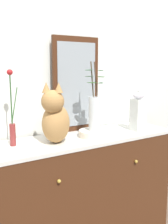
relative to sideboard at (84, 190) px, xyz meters
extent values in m
cube|color=silver|center=(0.00, 0.28, 0.88)|extent=(4.40, 0.08, 2.60)
cube|color=#462513|center=(0.00, 0.00, -0.01)|extent=(1.39, 0.41, 0.81)
cube|color=silver|center=(0.00, 0.00, 0.41)|extent=(1.42, 0.42, 0.02)
sphere|color=#B79338|center=(-0.31, -0.22, 0.23)|extent=(0.02, 0.02, 0.02)
sphere|color=#B79338|center=(0.31, -0.22, 0.23)|extent=(0.02, 0.02, 0.02)
cube|color=#422111|center=(0.05, 0.19, 0.78)|extent=(0.39, 0.03, 0.72)
cube|color=gray|center=(0.05, 0.17, 0.78)|extent=(0.33, 0.01, 0.64)
ellipsoid|color=#AD7C45|center=(-0.23, -0.02, 0.55)|extent=(0.29, 0.30, 0.26)
sphere|color=#AD7C45|center=(-0.28, -0.07, 0.70)|extent=(0.15, 0.15, 0.15)
cone|color=#AD7C45|center=(-0.25, -0.10, 0.79)|extent=(0.06, 0.06, 0.07)
cone|color=#AD7C45|center=(-0.31, -0.05, 0.79)|extent=(0.06, 0.06, 0.07)
cylinder|color=#AD7C45|center=(-0.11, 0.12, 0.43)|extent=(0.12, 0.13, 0.03)
cylinder|color=maroon|center=(-0.50, 0.05, 0.49)|extent=(0.04, 0.04, 0.14)
cylinder|color=#284E23|center=(-0.50, 0.05, 0.71)|extent=(0.01, 0.01, 0.30)
sphere|color=#AD1D1F|center=(-0.50, 0.05, 0.88)|extent=(0.04, 0.04, 0.04)
cylinder|color=#275723|center=(-0.48, 0.05, 0.68)|extent=(0.05, 0.01, 0.23)
cylinder|color=silver|center=(0.06, -0.04, 0.44)|extent=(0.23, 0.23, 0.05)
cylinder|color=silver|center=(0.06, -0.04, 0.59)|extent=(0.08, 0.08, 0.24)
cylinder|color=#4B382C|center=(0.06, -0.06, 0.78)|extent=(0.04, 0.01, 0.34)
ellipsoid|color=#21512A|center=(0.08, -0.09, 0.81)|extent=(0.08, 0.07, 0.01)
ellipsoid|color=#26541B|center=(0.07, -0.10, 0.85)|extent=(0.04, 0.07, 0.01)
ellipsoid|color=#254B28|center=(0.07, -0.10, 0.89)|extent=(0.06, 0.08, 0.01)
cylinder|color=#443929|center=(0.05, -0.04, 0.78)|extent=(0.01, 0.06, 0.34)
ellipsoid|color=#26501B|center=(0.03, -0.06, 0.81)|extent=(0.08, 0.07, 0.01)
ellipsoid|color=#2E472E|center=(0.02, -0.04, 0.85)|extent=(0.07, 0.04, 0.01)
ellipsoid|color=#1F4E23|center=(0.01, -0.04, 0.89)|extent=(0.08, 0.05, 0.01)
cube|color=silver|center=(0.46, -0.07, 0.54)|extent=(0.09, 0.09, 0.25)
ellipsoid|color=silver|center=(0.46, -0.07, 0.70)|extent=(0.08, 0.08, 0.05)
sphere|color=silver|center=(0.46, -0.07, 0.73)|extent=(0.02, 0.02, 0.02)
camera|label=1|loc=(-0.97, -1.55, 0.92)|focal=41.77mm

